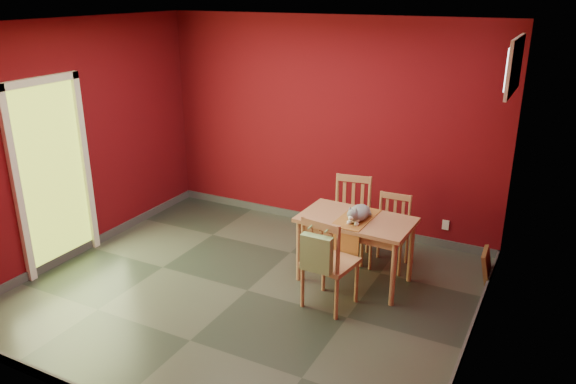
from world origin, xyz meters
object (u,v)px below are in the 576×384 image
at_px(chair_far_left, 350,217).
at_px(chair_near, 328,261).
at_px(cat, 359,210).
at_px(picture_frame, 487,266).
at_px(tote_bag, 317,253).
at_px(dining_table, 356,226).
at_px(chair_far_right, 391,231).

relative_size(chair_far_left, chair_near, 0.98).
relative_size(cat, picture_frame, 1.17).
height_order(chair_far_left, chair_near, chair_near).
distance_m(cat, picture_frame, 1.56).
relative_size(tote_bag, picture_frame, 1.18).
bearing_deg(tote_bag, dining_table, 85.11).
distance_m(dining_table, chair_near, 0.63).
xyz_separation_m(dining_table, tote_bag, (-0.07, -0.84, 0.04)).
relative_size(chair_far_right, picture_frame, 2.31).
bearing_deg(cat, tote_bag, -79.87).
bearing_deg(picture_frame, chair_near, -136.57).
distance_m(tote_bag, cat, 0.84).
height_order(dining_table, chair_near, chair_near).
bearing_deg(chair_far_right, chair_far_left, 178.63).
distance_m(dining_table, chair_far_right, 0.61).
bearing_deg(cat, chair_near, -80.61).
relative_size(dining_table, picture_frame, 3.32).
bearing_deg(dining_table, chair_far_right, 66.63).
distance_m(chair_far_left, cat, 0.73).
xyz_separation_m(dining_table, cat, (0.03, -0.03, 0.20)).
bearing_deg(tote_bag, chair_near, 84.57).
xyz_separation_m(tote_bag, cat, (0.11, 0.82, 0.16)).
xyz_separation_m(tote_bag, picture_frame, (1.35, 1.48, -0.50)).
height_order(dining_table, picture_frame, dining_table).
distance_m(chair_far_right, chair_near, 1.18).
bearing_deg(cat, dining_table, 159.51).
distance_m(chair_far_left, tote_bag, 1.41).
relative_size(dining_table, cat, 2.84).
height_order(chair_far_left, tote_bag, chair_far_left).
relative_size(dining_table, chair_far_right, 1.44).
distance_m(chair_far_right, picture_frame, 1.08).
distance_m(chair_far_left, chair_near, 1.17).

